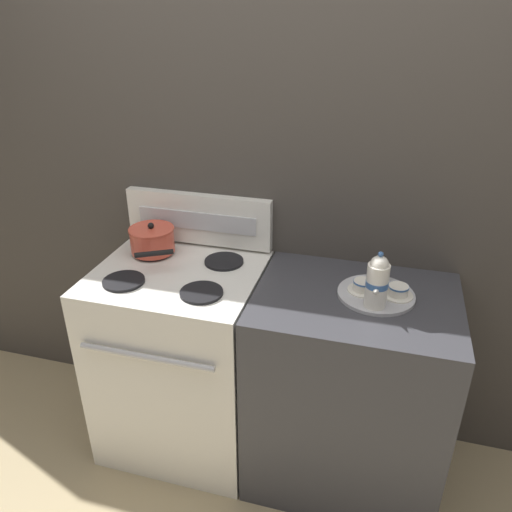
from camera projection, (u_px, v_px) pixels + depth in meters
ground_plane at (266, 449)px, 2.42m from camera, size 6.00×6.00×0.00m
wall_back at (287, 214)px, 2.20m from camera, size 6.00×0.05×2.20m
stove at (183, 359)px, 2.31m from camera, size 0.70×0.64×0.93m
control_panel at (198, 219)px, 2.28m from camera, size 0.69×0.05×0.24m
side_counter at (347, 389)px, 2.13m from camera, size 0.79×0.61×0.92m
saucepan at (152, 240)px, 2.22m from camera, size 0.26×0.30×0.14m
serving_tray at (376, 294)px, 1.93m from camera, size 0.30×0.30×0.01m
teapot at (377, 281)px, 1.79m from camera, size 0.08×0.13×0.22m
teacup_left at (363, 286)px, 1.93m from camera, size 0.12×0.12×0.04m
teacup_right at (398, 291)px, 1.89m from camera, size 0.12×0.12×0.04m
creamer_jug at (380, 273)px, 1.98m from camera, size 0.06×0.06×0.08m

